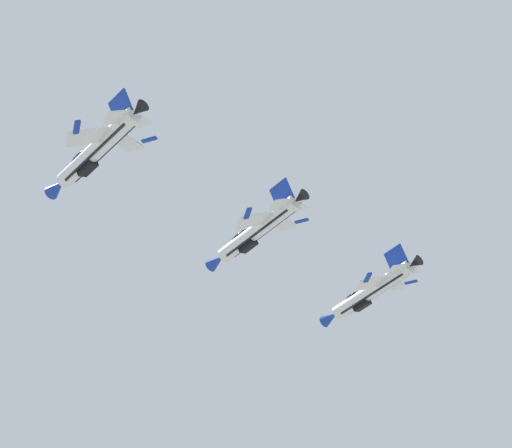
% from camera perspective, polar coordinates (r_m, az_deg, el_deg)
% --- Properties ---
extents(fighter_jet_lead, '(12.84, 11.91, 5.40)m').
position_cam_1_polar(fighter_jet_lead, '(95.63, -9.72, 4.43)').
color(fighter_jet_lead, white).
extents(fighter_jet_left_wing, '(12.84, 11.96, 5.30)m').
position_cam_1_polar(fighter_jet_left_wing, '(106.08, 0.03, -0.42)').
color(fighter_jet_left_wing, white).
extents(fighter_jet_right_wing, '(12.84, 12.00, 5.23)m').
position_cam_1_polar(fighter_jet_right_wing, '(115.98, 6.99, -4.10)').
color(fighter_jet_right_wing, white).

